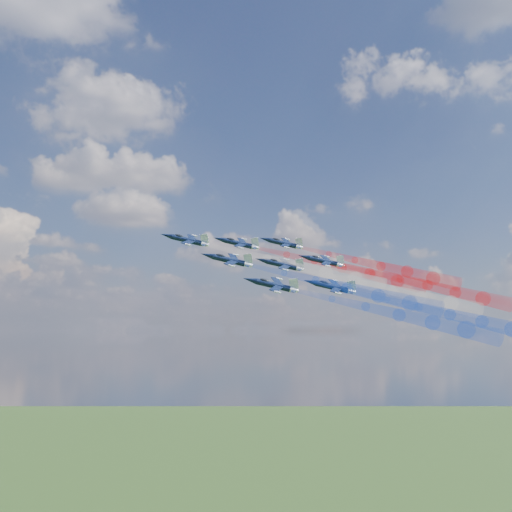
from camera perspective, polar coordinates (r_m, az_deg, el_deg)
name	(u,v)px	position (r m, az deg, el deg)	size (l,w,h in m)	color
jet_lead	(187,240)	(155.47, -6.14, 1.41)	(9.81, 12.27, 3.27)	black
trail_lead	(297,266)	(154.61, 3.63, -0.86)	(4.09, 43.42, 4.09)	white
jet_inner_left	(229,260)	(144.08, -2.40, -0.38)	(9.81, 12.27, 3.27)	black
trail_inner_left	(347,288)	(145.32, 8.08, -2.80)	(4.09, 43.42, 4.09)	blue
jet_inner_right	(238,243)	(163.44, -1.58, 1.13)	(9.81, 12.27, 3.27)	black
trail_inner_right	(342,268)	(164.59, 7.65, -1.02)	(4.09, 43.42, 4.09)	red
jet_outer_left	(273,285)	(135.05, 1.55, -2.61)	(9.81, 12.27, 3.27)	black
trail_outer_left	(399,315)	(138.48, 12.60, -5.09)	(4.09, 43.42, 4.09)	blue
jet_center_third	(282,265)	(153.85, 2.30, -0.77)	(9.81, 12.27, 3.27)	black
trail_center_third	(392,290)	(157.11, 11.99, -3.00)	(4.09, 43.42, 4.09)	white
jet_outer_right	(283,243)	(173.61, 2.43, 1.13)	(9.81, 12.27, 3.27)	black
trail_outer_right	(381,266)	(176.46, 11.04, -0.88)	(4.09, 43.42, 4.09)	red
jet_rear_left	(332,287)	(145.02, 6.78, -2.74)	(9.81, 12.27, 3.27)	black
trail_rear_left	(450,314)	(150.62, 16.86, -4.98)	(4.09, 43.42, 4.09)	blue
jet_rear_right	(323,261)	(163.42, 5.99, -0.46)	(9.81, 12.27, 3.27)	black
trail_rear_right	(428,285)	(168.16, 15.00, -2.54)	(4.09, 43.42, 4.09)	red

